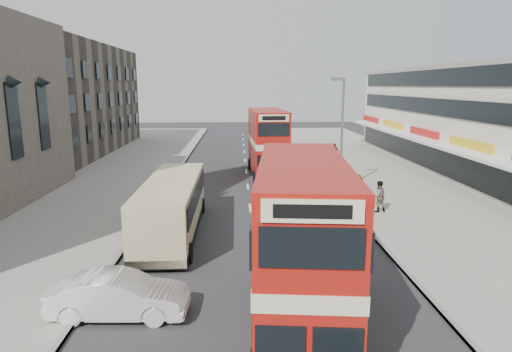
% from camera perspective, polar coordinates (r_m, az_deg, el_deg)
% --- Properties ---
extents(ground, '(160.00, 160.00, 0.00)m').
position_cam_1_polar(ground, '(14.79, 0.89, -19.16)').
color(ground, '#28282B').
rests_on(ground, ground).
extents(road_surface, '(12.00, 90.00, 0.01)m').
position_cam_1_polar(road_surface, '(33.55, -1.05, -1.38)').
color(road_surface, '#28282B').
rests_on(road_surface, ground).
extents(pavement_right, '(12.00, 90.00, 0.15)m').
position_cam_1_polar(pavement_right, '(35.87, 18.49, -1.02)').
color(pavement_right, gray).
rests_on(pavement_right, ground).
extents(pavement_left, '(12.00, 90.00, 0.15)m').
position_cam_1_polar(pavement_left, '(35.36, -20.89, -1.36)').
color(pavement_left, gray).
rests_on(pavement_left, ground).
extents(kerb_left, '(0.20, 90.00, 0.16)m').
position_cam_1_polar(kerb_left, '(33.95, -11.41, -1.33)').
color(kerb_left, gray).
rests_on(kerb_left, ground).
extents(kerb_right, '(0.20, 90.00, 0.16)m').
position_cam_1_polar(kerb_right, '(34.22, 9.21, -1.15)').
color(kerb_right, gray).
rests_on(kerb_right, ground).
extents(brick_terrace, '(14.00, 28.00, 12.00)m').
position_cam_1_polar(brick_terrace, '(54.97, -25.46, 8.91)').
color(brick_terrace, '#66594C').
rests_on(brick_terrace, ground).
extents(commercial_row, '(9.90, 46.20, 9.30)m').
position_cam_1_polar(commercial_row, '(40.48, 28.54, 6.18)').
color(commercial_row, silver).
rests_on(commercial_row, ground).
extents(street_lamp, '(1.00, 0.20, 8.12)m').
position_cam_1_polar(street_lamp, '(31.65, 10.96, 6.40)').
color(street_lamp, slate).
rests_on(street_lamp, ground).
extents(bus_main, '(3.39, 9.62, 5.19)m').
position_cam_1_polar(bus_main, '(13.81, 5.96, -8.94)').
color(bus_main, black).
rests_on(bus_main, ground).
extents(bus_second, '(3.06, 9.83, 5.39)m').
position_cam_1_polar(bus_second, '(37.16, 1.52, 4.34)').
color(bus_second, black).
rests_on(bus_second, ground).
extents(coach, '(2.64, 10.05, 2.66)m').
position_cam_1_polar(coach, '(22.97, -10.81, -3.70)').
color(coach, black).
rests_on(coach, ground).
extents(car_left_front, '(4.57, 1.75, 1.49)m').
position_cam_1_polar(car_left_front, '(15.77, -17.27, -14.57)').
color(car_left_front, white).
rests_on(car_left_front, ground).
extents(car_right_a, '(5.07, 2.47, 1.42)m').
position_cam_1_polar(car_right_a, '(31.20, 9.00, -1.19)').
color(car_right_a, '#A43410').
rests_on(car_right_a, ground).
extents(car_right_b, '(5.07, 2.62, 1.37)m').
position_cam_1_polar(car_right_b, '(33.42, 8.20, -0.35)').
color(car_right_b, '#BE3D13').
rests_on(car_right_b, ground).
extents(pedestrian_near, '(0.78, 0.61, 1.90)m').
position_cam_1_polar(pedestrian_near, '(27.23, 15.58, -2.52)').
color(pedestrian_near, gray).
rests_on(pedestrian_near, pavement_right).
extents(pedestrian_far, '(1.10, 0.67, 1.74)m').
position_cam_1_polar(pedestrian_far, '(44.92, 10.09, 3.10)').
color(pedestrian_far, gray).
rests_on(pedestrian_far, pavement_right).
extents(cyclist, '(0.81, 1.76, 2.14)m').
position_cam_1_polar(cyclist, '(30.98, 7.26, -1.19)').
color(cyclist, gray).
rests_on(cyclist, ground).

